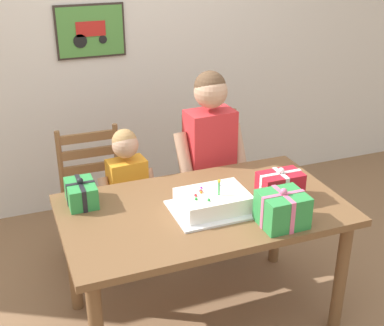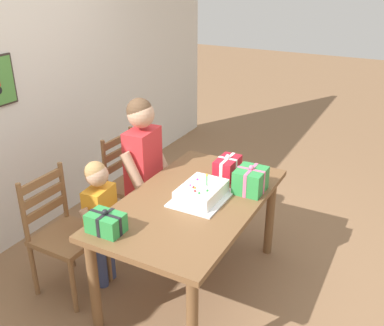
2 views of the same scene
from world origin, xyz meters
name	(u,v)px [view 1 (image 1 of 2)]	position (x,y,z in m)	size (l,w,h in m)	color
ground_plane	(202,316)	(0.00, 0.00, 0.00)	(20.00, 20.00, 0.00)	#846042
back_wall	(122,44)	(0.00, 1.67, 1.30)	(6.40, 0.11, 2.60)	silver
dining_table	(203,222)	(0.00, 0.00, 0.65)	(1.52, 0.87, 0.75)	brown
birthday_cake	(213,202)	(0.03, -0.05, 0.80)	(0.44, 0.34, 0.19)	silver
gift_box_red_large	(282,209)	(0.30, -0.31, 0.84)	(0.23, 0.21, 0.21)	#2D8E42
gift_box_beside_cake	(280,186)	(0.42, -0.07, 0.83)	(0.24, 0.15, 0.19)	red
gift_box_corner_small	(81,193)	(-0.60, 0.27, 0.81)	(0.16, 0.22, 0.16)	#2D8E42
chair_left	(96,198)	(-0.44, 0.83, 0.47)	(0.43, 0.43, 0.92)	brown
chair_right	(216,178)	(0.44, 0.83, 0.47)	(0.43, 0.43, 0.92)	brown
child_older	(210,149)	(0.29, 0.61, 0.80)	(0.49, 0.28, 1.32)	#38426B
child_younger	(128,189)	(-0.27, 0.61, 0.61)	(0.38, 0.22, 1.01)	#38426B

